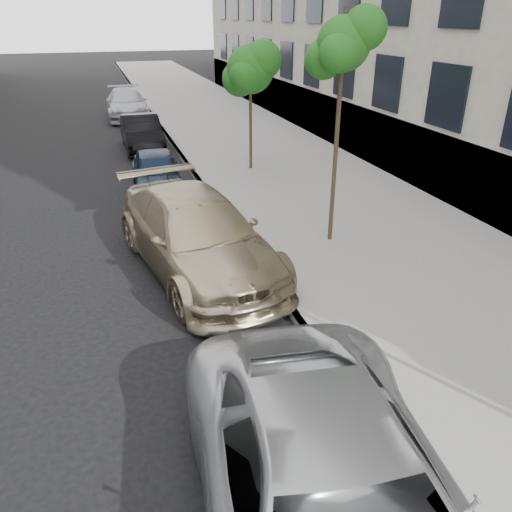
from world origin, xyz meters
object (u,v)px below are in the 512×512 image
tree_far (251,69)px  sedan_blue (157,172)px  tree_mid (344,45)px  sedan_black (142,133)px  suv (197,235)px  sedan_rear (127,104)px

tree_far → sedan_blue: tree_far is taller
tree_mid → sedan_black: (-3.33, 10.85, -3.80)m
suv → sedan_rear: suv is taller
tree_far → tree_mid: bearing=-90.0°
tree_mid → tree_far: bearing=90.0°
tree_far → sedan_black: size_ratio=1.01×
sedan_blue → sedan_black: bearing=92.2°
tree_mid → sedan_rear: 18.86m
tree_mid → sedan_black: size_ratio=1.23×
tree_far → sedan_blue: (-3.45, -1.25, -2.78)m
sedan_rear → tree_far: bearing=-72.7°
suv → sedan_rear: size_ratio=1.12×
tree_far → suv: 8.03m
sedan_black → sedan_rear: bearing=89.4°
sedan_blue → sedan_rear: 12.93m
sedan_black → sedan_rear: 7.33m
tree_far → sedan_rear: 12.44m
suv → sedan_black: bearing=80.1°
sedan_blue → sedan_rear: size_ratio=0.74×
sedan_blue → sedan_rear: sedan_rear is taller
sedan_blue → sedan_black: size_ratio=0.91×
sedan_black → suv: bearing=-90.6°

